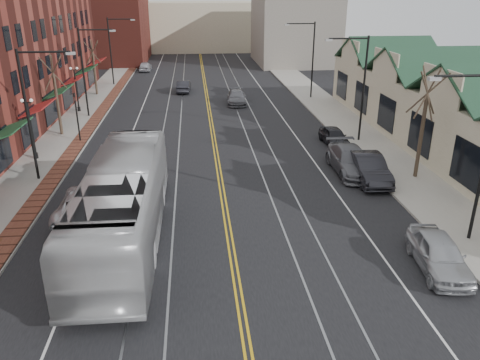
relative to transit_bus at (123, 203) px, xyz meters
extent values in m
plane|color=black|center=(5.00, -7.81, -1.94)|extent=(160.00, 160.00, 0.00)
cube|color=gray|center=(-7.00, 12.19, -1.87)|extent=(4.00, 120.00, 0.15)
cube|color=gray|center=(17.00, 12.19, -1.87)|extent=(4.00, 120.00, 0.15)
cube|color=#BDB191|center=(23.00, 12.19, 0.36)|extent=(8.00, 36.00, 4.60)
cube|color=maroon|center=(-11.00, 62.19, 5.06)|extent=(14.00, 18.00, 14.00)
cube|color=#BDB191|center=(5.00, 77.19, 2.56)|extent=(22.00, 14.00, 9.00)
cube|color=slate|center=(20.00, 57.19, 3.56)|extent=(12.00, 16.00, 11.00)
cylinder|color=black|center=(-6.50, 8.19, 2.21)|extent=(0.16, 0.16, 8.00)
cylinder|color=black|center=(-5.00, 8.19, 6.01)|extent=(3.00, 0.12, 0.12)
cube|color=#999999|center=(-3.50, 8.19, 5.91)|extent=(0.50, 0.25, 0.15)
cylinder|color=black|center=(-6.50, 24.19, 2.21)|extent=(0.16, 0.16, 8.00)
cylinder|color=black|center=(-5.00, 24.19, 6.01)|extent=(3.00, 0.12, 0.12)
cube|color=#999999|center=(-3.50, 24.19, 5.91)|extent=(0.50, 0.25, 0.15)
cylinder|color=black|center=(-6.50, 40.19, 2.21)|extent=(0.16, 0.16, 8.00)
cylinder|color=black|center=(-5.00, 40.19, 6.01)|extent=(3.00, 0.12, 0.12)
cube|color=#999999|center=(-3.50, 40.19, 5.91)|extent=(0.50, 0.25, 0.15)
cylinder|color=black|center=(15.00, -1.81, 6.01)|extent=(3.00, 0.12, 0.12)
cube|color=#999999|center=(13.50, -1.81, 5.91)|extent=(0.50, 0.25, 0.15)
cylinder|color=black|center=(16.50, 14.19, 2.21)|extent=(0.16, 0.16, 8.00)
cylinder|color=black|center=(15.00, 14.19, 6.01)|extent=(3.00, 0.12, 0.12)
cube|color=#999999|center=(13.50, 14.19, 5.91)|extent=(0.50, 0.25, 0.15)
cylinder|color=black|center=(16.50, 30.19, 2.21)|extent=(0.16, 0.16, 8.00)
cylinder|color=black|center=(15.00, 30.19, 6.01)|extent=(3.00, 0.12, 0.12)
cube|color=#999999|center=(13.50, 30.19, 5.91)|extent=(0.50, 0.25, 0.15)
cylinder|color=black|center=(-7.80, 12.19, -1.59)|extent=(0.28, 0.28, 0.40)
cylinder|color=black|center=(-7.80, 12.19, 0.21)|extent=(0.14, 0.14, 4.00)
cube|color=black|center=(-7.80, 12.19, 2.21)|extent=(0.60, 0.06, 0.06)
sphere|color=white|center=(-8.10, 12.19, 2.36)|extent=(0.24, 0.24, 0.24)
sphere|color=white|center=(-7.50, 12.19, 2.36)|extent=(0.24, 0.24, 0.24)
cylinder|color=black|center=(-7.80, 26.19, -1.59)|extent=(0.28, 0.28, 0.40)
cylinder|color=black|center=(-7.80, 26.19, 0.21)|extent=(0.14, 0.14, 4.00)
cube|color=black|center=(-7.80, 26.19, 2.21)|extent=(0.60, 0.06, 0.06)
sphere|color=white|center=(-8.10, 26.19, 2.36)|extent=(0.24, 0.24, 0.24)
sphere|color=white|center=(-7.50, 26.19, 2.36)|extent=(0.24, 0.24, 0.24)
cylinder|color=#382B21|center=(-7.50, 18.19, 0.66)|extent=(0.24, 0.24, 4.90)
cylinder|color=#382B21|center=(-7.50, 18.19, 3.21)|extent=(0.58, 1.37, 2.90)
cylinder|color=#382B21|center=(-7.50, 18.19, 3.21)|extent=(1.60, 0.66, 2.78)
cylinder|color=#382B21|center=(-7.50, 18.19, 3.21)|extent=(0.53, 1.23, 2.96)
cylinder|color=#382B21|center=(-7.50, 18.19, 3.21)|extent=(1.69, 1.03, 2.64)
cylinder|color=#382B21|center=(-7.50, 18.19, 3.21)|extent=(1.78, 1.29, 2.48)
cylinder|color=#382B21|center=(-7.50, 34.19, 0.48)|extent=(0.24, 0.24, 4.55)
cylinder|color=#382B21|center=(-7.50, 34.19, 2.86)|extent=(0.55, 1.28, 2.69)
cylinder|color=#382B21|center=(-7.50, 34.19, 2.86)|extent=(1.49, 0.62, 2.58)
cylinder|color=#382B21|center=(-7.50, 34.19, 2.86)|extent=(0.50, 1.15, 2.75)
cylinder|color=#382B21|center=(-7.50, 34.19, 2.86)|extent=(1.57, 0.97, 2.45)
cylinder|color=#382B21|center=(-7.50, 34.19, 2.86)|extent=(1.66, 1.20, 2.30)
cylinder|color=#382B21|center=(17.50, 6.19, 0.83)|extent=(0.24, 0.24, 5.25)
cylinder|color=#382B21|center=(17.50, 6.19, 3.56)|extent=(0.61, 1.46, 3.10)
cylinder|color=#382B21|center=(17.50, 6.19, 3.56)|extent=(1.70, 0.70, 2.97)
cylinder|color=#382B21|center=(17.50, 6.19, 3.56)|extent=(0.56, 1.31, 3.17)
cylinder|color=#382B21|center=(17.50, 6.19, 3.56)|extent=(1.80, 1.10, 2.82)
cylinder|color=#382B21|center=(17.50, 6.19, 3.56)|extent=(1.90, 1.37, 2.65)
cylinder|color=black|center=(-5.60, 16.19, -0.19)|extent=(0.12, 0.12, 3.20)
imported|color=black|center=(-5.60, 16.19, 1.56)|extent=(0.18, 0.15, 0.90)
imported|color=silver|center=(0.00, 0.00, 0.00)|extent=(3.41, 13.99, 3.89)
imported|color=silver|center=(-2.50, 2.83, -1.19)|extent=(2.50, 5.41, 1.50)
imported|color=#AAACB1|center=(13.75, -4.04, -1.18)|extent=(2.32, 4.66, 1.52)
imported|color=black|center=(14.30, 6.17, -1.10)|extent=(1.99, 5.17, 1.68)
imported|color=slate|center=(13.66, 7.66, -1.11)|extent=(2.42, 5.76, 1.66)
imported|color=black|center=(14.30, 13.61, -1.28)|extent=(1.80, 4.00, 1.34)
imported|color=black|center=(2.40, 35.03, -1.26)|extent=(1.74, 4.26, 1.38)
imported|color=#5D5D64|center=(8.03, 28.40, -1.25)|extent=(2.23, 4.87, 1.38)
imported|color=#B9B9C1|center=(-3.46, 50.97, -1.24)|extent=(1.74, 4.14, 1.40)
camera|label=1|loc=(3.51, -20.48, 9.36)|focal=35.00mm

